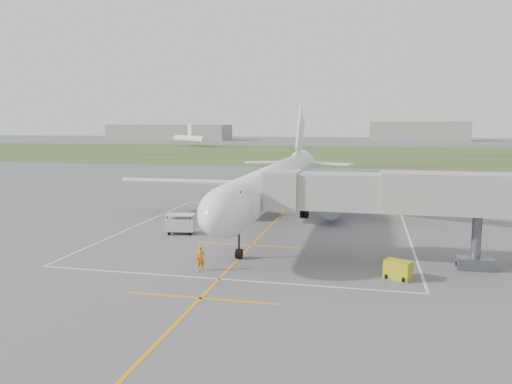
% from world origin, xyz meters
% --- Properties ---
extents(ground, '(700.00, 700.00, 0.00)m').
position_xyz_m(ground, '(0.00, 0.00, 0.00)').
color(ground, '#57575A').
rests_on(ground, ground).
extents(grass_strip, '(700.00, 120.00, 0.02)m').
position_xyz_m(grass_strip, '(0.00, 130.00, 0.01)').
color(grass_strip, '#30471F').
rests_on(grass_strip, ground).
extents(apron_markings, '(28.20, 60.00, 0.01)m').
position_xyz_m(apron_markings, '(0.00, -5.82, 0.01)').
color(apron_markings, orange).
rests_on(apron_markings, ground).
extents(airliner, '(38.93, 46.75, 13.52)m').
position_xyz_m(airliner, '(-0.00, 0.75, 4.39)').
color(airliner, white).
rests_on(airliner, ground).
extents(jet_bridge, '(23.40, 5.00, 7.20)m').
position_xyz_m(jet_bridge, '(15.72, -13.50, 4.74)').
color(jet_bridge, '#A09D91').
rests_on(jet_bridge, ground).
extents(gpu_unit, '(2.08, 1.78, 1.32)m').
position_xyz_m(gpu_unit, '(12.24, -17.21, 0.65)').
color(gpu_unit, '#B0A616').
rests_on(gpu_unit, ground).
extents(baggage_cart, '(3.04, 2.08, 1.97)m').
position_xyz_m(baggage_cart, '(-7.95, -6.93, 1.01)').
color(baggage_cart, '#B9B9B9').
rests_on(baggage_cart, ground).
extents(ramp_worker_nose, '(0.79, 0.70, 1.82)m').
position_xyz_m(ramp_worker_nose, '(-1.93, -18.33, 0.91)').
color(ramp_worker_nose, orange).
rests_on(ramp_worker_nose, ground).
extents(ramp_worker_wing, '(0.96, 0.92, 1.55)m').
position_xyz_m(ramp_worker_wing, '(-9.34, 3.06, 0.78)').
color(ramp_worker_wing, '#FF6808').
rests_on(ramp_worker_wing, ground).
extents(distant_hangars, '(345.00, 49.00, 12.00)m').
position_xyz_m(distant_hangars, '(-16.15, 265.19, 5.17)').
color(distant_hangars, gray).
rests_on(distant_hangars, ground).
extents(distant_aircraft, '(181.24, 46.06, 8.85)m').
position_xyz_m(distant_aircraft, '(6.36, 183.95, 3.59)').
color(distant_aircraft, white).
rests_on(distant_aircraft, ground).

